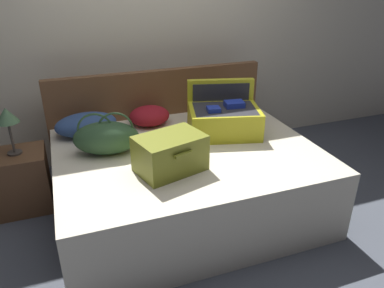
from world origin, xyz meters
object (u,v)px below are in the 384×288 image
(duffel_bag, at_px, (106,138))
(pillow_near_headboard, at_px, (149,116))
(nightstand, at_px, (21,181))
(bed, at_px, (187,181))
(hard_case_large, at_px, (224,117))
(table_lamp, at_px, (7,118))
(hard_case_medium, at_px, (170,153))
(pillow_center_head, at_px, (86,124))

(duffel_bag, xyz_separation_m, pillow_near_headboard, (0.44, 0.44, -0.05))
(duffel_bag, xyz_separation_m, nightstand, (-0.69, 0.38, -0.45))
(bed, height_order, hard_case_large, hard_case_large)
(bed, relative_size, table_lamp, 5.16)
(hard_case_medium, relative_size, pillow_near_headboard, 1.45)
(pillow_center_head, bearing_deg, nightstand, -176.66)
(hard_case_large, height_order, pillow_near_headboard, hard_case_large)
(hard_case_large, xyz_separation_m, pillow_center_head, (-1.11, 0.35, -0.05))
(hard_case_large, bearing_deg, nightstand, -176.00)
(pillow_near_headboard, xyz_separation_m, table_lamp, (-1.14, -0.07, 0.16))
(bed, distance_m, nightstand, 1.39)
(duffel_bag, bearing_deg, table_lamp, 151.58)
(bed, height_order, pillow_center_head, pillow_center_head)
(hard_case_large, bearing_deg, duffel_bag, -162.10)
(hard_case_large, bearing_deg, hard_case_medium, -128.03)
(nightstand, bearing_deg, pillow_near_headboard, 3.46)
(bed, distance_m, table_lamp, 1.49)
(duffel_bag, distance_m, pillow_center_head, 0.43)
(bed, bearing_deg, hard_case_medium, -129.14)
(hard_case_large, relative_size, nightstand, 1.34)
(bed, height_order, nightstand, bed)
(pillow_near_headboard, xyz_separation_m, nightstand, (-1.14, -0.07, -0.40))
(table_lamp, bearing_deg, hard_case_large, -10.71)
(hard_case_medium, xyz_separation_m, duffel_bag, (-0.38, 0.42, 0.00))
(hard_case_large, height_order, table_lamp, hard_case_large)
(bed, xyz_separation_m, hard_case_medium, (-0.22, -0.27, 0.42))
(bed, relative_size, duffel_bag, 3.71)
(hard_case_large, distance_m, pillow_center_head, 1.17)
(hard_case_medium, distance_m, duffel_bag, 0.56)
(hard_case_large, bearing_deg, pillow_near_headboard, 159.60)
(hard_case_large, relative_size, table_lamp, 1.75)
(hard_case_medium, xyz_separation_m, table_lamp, (-1.07, 0.79, 0.12))
(duffel_bag, height_order, table_lamp, duffel_bag)
(nightstand, relative_size, table_lamp, 1.31)
(duffel_bag, bearing_deg, bed, -14.29)
(pillow_near_headboard, bearing_deg, hard_case_large, -35.12)
(duffel_bag, relative_size, pillow_center_head, 1.05)
(hard_case_medium, bearing_deg, bed, 35.41)
(pillow_near_headboard, distance_m, table_lamp, 1.15)
(pillow_near_headboard, height_order, nightstand, pillow_near_headboard)
(bed, xyz_separation_m, pillow_near_headboard, (-0.15, 0.60, 0.37))
(nightstand, bearing_deg, pillow_center_head, 3.34)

